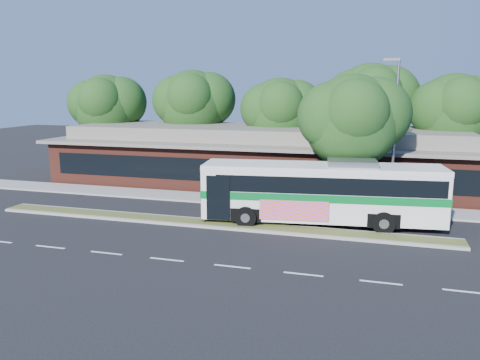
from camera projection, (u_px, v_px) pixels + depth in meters
The scene contains 14 objects.
ground at pixel (206, 228), 25.18m from camera, with size 120.00×120.00×0.00m, color black.
median_strip at pixel (210, 223), 25.74m from camera, with size 26.00×1.10×0.15m, color #4C5423.
sidewalk at pixel (239, 200), 31.21m from camera, with size 44.00×2.60×0.12m, color gray.
parking_lot at pixel (46, 177), 39.49m from camera, with size 14.00×12.00×0.01m, color black.
plaza_building at pixel (262, 156), 37.03m from camera, with size 33.20×11.20×4.45m.
lamp_post at pixel (394, 131), 27.32m from camera, with size 0.93×0.18×9.07m.
tree_bg_a at pixel (111, 106), 42.29m from camera, with size 6.47×5.80×8.63m.
tree_bg_b at pixel (198, 103), 41.02m from camera, with size 6.69×6.00×9.00m.
tree_bg_c at pixel (285, 111), 38.01m from camera, with size 6.24×5.60×8.26m.
tree_bg_d at pixel (376, 101), 36.91m from camera, with size 6.91×6.20×9.37m.
tree_bg_e at pixel (459, 111), 34.47m from camera, with size 6.47×5.80×8.50m.
transit_bus at pixel (322, 188), 25.48m from camera, with size 13.12×4.31×3.62m.
sedan at pixel (131, 176), 36.68m from camera, with size 1.78×4.37×1.27m, color silver.
sidewalk_tree at pixel (359, 119), 27.80m from camera, with size 6.27×5.62×8.25m.
Camera 1 is at (8.44, -22.78, 7.34)m, focal length 35.00 mm.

